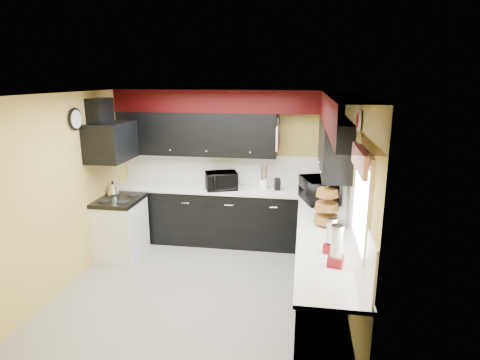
# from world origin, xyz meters

# --- Properties ---
(ground) EXTENTS (3.60, 3.60, 0.00)m
(ground) POSITION_xyz_m (0.00, 0.00, 0.00)
(ground) COLOR gray
(ground) RESTS_ON ground
(wall_back) EXTENTS (3.60, 0.06, 2.50)m
(wall_back) POSITION_xyz_m (0.00, 1.80, 1.25)
(wall_back) COLOR #E0C666
(wall_back) RESTS_ON ground
(wall_right) EXTENTS (0.06, 3.60, 2.50)m
(wall_right) POSITION_xyz_m (1.80, 0.00, 1.25)
(wall_right) COLOR #E0C666
(wall_right) RESTS_ON ground
(wall_left) EXTENTS (0.06, 3.60, 2.50)m
(wall_left) POSITION_xyz_m (-1.80, 0.00, 1.25)
(wall_left) COLOR #E0C666
(wall_left) RESTS_ON ground
(ceiling) EXTENTS (3.60, 3.60, 0.06)m
(ceiling) POSITION_xyz_m (0.00, 0.00, 2.50)
(ceiling) COLOR white
(ceiling) RESTS_ON wall_back
(cab_back) EXTENTS (3.60, 0.60, 0.90)m
(cab_back) POSITION_xyz_m (0.00, 1.50, 0.45)
(cab_back) COLOR black
(cab_back) RESTS_ON ground
(cab_right) EXTENTS (0.60, 3.00, 0.90)m
(cab_right) POSITION_xyz_m (1.50, -0.30, 0.45)
(cab_right) COLOR black
(cab_right) RESTS_ON ground
(counter_back) EXTENTS (3.62, 0.64, 0.04)m
(counter_back) POSITION_xyz_m (0.00, 1.50, 0.92)
(counter_back) COLOR white
(counter_back) RESTS_ON cab_back
(counter_right) EXTENTS (0.64, 3.02, 0.04)m
(counter_right) POSITION_xyz_m (1.50, -0.30, 0.92)
(counter_right) COLOR white
(counter_right) RESTS_ON cab_right
(splash_back) EXTENTS (3.60, 0.02, 0.50)m
(splash_back) POSITION_xyz_m (0.00, 1.79, 1.19)
(splash_back) COLOR white
(splash_back) RESTS_ON counter_back
(splash_right) EXTENTS (0.02, 3.60, 0.50)m
(splash_right) POSITION_xyz_m (1.79, 0.00, 1.19)
(splash_right) COLOR white
(splash_right) RESTS_ON counter_right
(upper_back) EXTENTS (2.60, 0.35, 0.70)m
(upper_back) POSITION_xyz_m (-0.50, 1.62, 1.80)
(upper_back) COLOR black
(upper_back) RESTS_ON wall_back
(upper_right) EXTENTS (0.35, 1.80, 0.70)m
(upper_right) POSITION_xyz_m (1.62, 0.90, 1.80)
(upper_right) COLOR black
(upper_right) RESTS_ON wall_right
(soffit_back) EXTENTS (3.60, 0.36, 0.35)m
(soffit_back) POSITION_xyz_m (0.00, 1.62, 2.33)
(soffit_back) COLOR black
(soffit_back) RESTS_ON wall_back
(soffit_right) EXTENTS (0.36, 3.24, 0.35)m
(soffit_right) POSITION_xyz_m (1.62, -0.18, 2.33)
(soffit_right) COLOR black
(soffit_right) RESTS_ON wall_right
(stove) EXTENTS (0.60, 0.75, 0.86)m
(stove) POSITION_xyz_m (-1.50, 0.75, 0.43)
(stove) COLOR white
(stove) RESTS_ON ground
(cooktop) EXTENTS (0.62, 0.77, 0.06)m
(cooktop) POSITION_xyz_m (-1.50, 0.75, 0.89)
(cooktop) COLOR black
(cooktop) RESTS_ON stove
(hood) EXTENTS (0.50, 0.78, 0.55)m
(hood) POSITION_xyz_m (-1.55, 0.75, 1.78)
(hood) COLOR black
(hood) RESTS_ON wall_left
(hood_duct) EXTENTS (0.24, 0.40, 0.40)m
(hood_duct) POSITION_xyz_m (-1.68, 0.75, 2.20)
(hood_duct) COLOR black
(hood_duct) RESTS_ON wall_left
(window) EXTENTS (0.03, 0.86, 0.96)m
(window) POSITION_xyz_m (1.79, -0.90, 1.55)
(window) COLOR white
(window) RESTS_ON wall_right
(valance) EXTENTS (0.04, 0.88, 0.20)m
(valance) POSITION_xyz_m (1.73, -0.90, 1.95)
(valance) COLOR red
(valance) RESTS_ON wall_right
(pan_top) EXTENTS (0.03, 0.22, 0.40)m
(pan_top) POSITION_xyz_m (0.82, 1.55, 2.00)
(pan_top) COLOR black
(pan_top) RESTS_ON upper_back
(pan_mid) EXTENTS (0.03, 0.28, 0.46)m
(pan_mid) POSITION_xyz_m (0.82, 1.42, 1.75)
(pan_mid) COLOR black
(pan_mid) RESTS_ON upper_back
(pan_low) EXTENTS (0.03, 0.24, 0.42)m
(pan_low) POSITION_xyz_m (0.82, 1.68, 1.72)
(pan_low) COLOR black
(pan_low) RESTS_ON upper_back
(cut_board) EXTENTS (0.03, 0.26, 0.35)m
(cut_board) POSITION_xyz_m (0.83, 1.30, 1.80)
(cut_board) COLOR white
(cut_board) RESTS_ON upper_back
(baskets) EXTENTS (0.27, 0.27, 0.50)m
(baskets) POSITION_xyz_m (1.52, 0.05, 1.18)
(baskets) COLOR brown
(baskets) RESTS_ON upper_right
(clock) EXTENTS (0.03, 0.30, 0.30)m
(clock) POSITION_xyz_m (-1.77, 0.25, 2.15)
(clock) COLOR black
(clock) RESTS_ON wall_left
(deco_plate) EXTENTS (0.03, 0.24, 0.24)m
(deco_plate) POSITION_xyz_m (1.77, -0.35, 2.25)
(deco_plate) COLOR white
(deco_plate) RESTS_ON wall_right
(toaster_oven) EXTENTS (0.60, 0.55, 0.28)m
(toaster_oven) POSITION_xyz_m (-0.06, 1.42, 1.08)
(toaster_oven) COLOR black
(toaster_oven) RESTS_ON counter_back
(microwave) EXTENTS (0.58, 0.71, 0.34)m
(microwave) POSITION_xyz_m (1.45, 1.01, 1.11)
(microwave) COLOR black
(microwave) RESTS_ON counter_right
(utensil_crock) EXTENTS (0.18, 0.18, 0.16)m
(utensil_crock) POSITION_xyz_m (0.61, 1.55, 1.02)
(utensil_crock) COLOR white
(utensil_crock) RESTS_ON counter_back
(knife_block) EXTENTS (0.11, 0.14, 0.19)m
(knife_block) POSITION_xyz_m (0.83, 1.51, 1.03)
(knife_block) COLOR black
(knife_block) RESTS_ON counter_back
(kettle) EXTENTS (0.23, 0.23, 0.17)m
(kettle) POSITION_xyz_m (-1.68, 0.95, 1.00)
(kettle) COLOR #BABABF
(kettle) RESTS_ON cooktop
(dispenser_a) EXTENTS (0.16, 0.16, 0.33)m
(dispenser_a) POSITION_xyz_m (1.53, -0.77, 1.10)
(dispenser_a) COLOR #66000D
(dispenser_a) RESTS_ON counter_right
(dispenser_b) EXTENTS (0.17, 0.17, 0.38)m
(dispenser_b) POSITION_xyz_m (1.56, -1.06, 1.13)
(dispenser_b) COLOR #5B0A18
(dispenser_b) RESTS_ON counter_right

